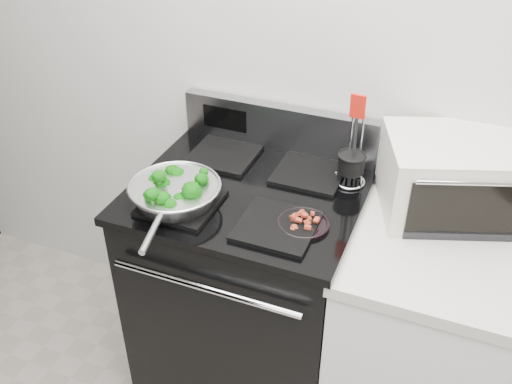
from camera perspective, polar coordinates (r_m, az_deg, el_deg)
The scene contains 8 objects.
back_wall at distance 2.01m, azimuth 11.13°, elevation 13.14°, with size 4.00×0.02×2.70m, color silver.
gas_range at distance 2.27m, azimuth -0.67°, elevation -9.35°, with size 0.79×0.69×1.13m.
counter at distance 2.19m, azimuth 16.60°, elevation -14.16°, with size 0.62×0.68×0.92m.
skillet at distance 1.89m, azimuth -8.12°, elevation -0.06°, with size 0.31×0.48×0.07m.
broccoli_pile at distance 1.88m, azimuth -8.14°, elevation 0.44°, with size 0.24×0.24×0.08m, color #043305, non-canonical shape.
bacon_plate at distance 1.80m, azimuth 4.76°, elevation -2.92°, with size 0.17×0.17×0.04m.
utensil_holder at distance 2.00m, azimuth 9.46°, elevation 2.43°, with size 0.11×0.11×0.34m.
toaster_oven at distance 1.97m, azimuth 19.21°, elevation 1.46°, with size 0.53×0.47×0.26m.
Camera 1 is at (0.34, -0.10, 2.05)m, focal length 40.00 mm.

